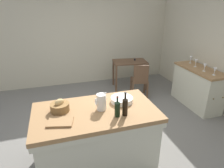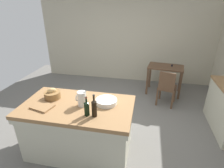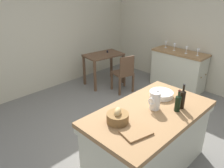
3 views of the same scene
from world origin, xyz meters
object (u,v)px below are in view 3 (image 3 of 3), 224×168
cutting_board (136,133)px  wine_bottle_amber (178,103)px  writing_desk (104,59)px  bread_basket (118,117)px  wash_bowl (161,94)px  wine_glass_middle (175,46)px  pitcher (155,100)px  wine_bottle_dark (182,98)px  wooden_chair (124,72)px  wine_glass_far_left (198,51)px  side_cabinet (178,70)px  island_table (148,137)px  wine_glass_right (166,43)px  wine_glass_left (187,49)px

cutting_board → wine_bottle_amber: bearing=-5.0°
writing_desk → bread_basket: bread_basket is taller
wash_bowl → wine_glass_middle: 2.42m
wine_bottle_amber → wine_glass_middle: 2.76m
pitcher → bread_basket: 0.56m
wine_bottle_amber → pitcher: bearing=124.1°
wine_bottle_dark → wine_bottle_amber: 0.11m
pitcher → bread_basket: size_ratio=1.07×
wooden_chair → wine_glass_far_left: 1.67m
bread_basket → wine_bottle_dark: 0.89m
pitcher → side_cabinet: bearing=22.8°
pitcher → wooden_chair: bearing=51.8°
cutting_board → wine_bottle_amber: wine_bottle_amber is taller
cutting_board → wine_bottle_dark: size_ratio=0.93×
island_table → side_cabinet: (2.60, 1.06, -0.02)m
island_table → wine_glass_far_left: bearing=13.9°
side_cabinet → bread_basket: size_ratio=4.97×
wooden_chair → wine_glass_far_left: bearing=-47.5°
wine_bottle_dark → wine_glass_far_left: (2.22, 0.87, -0.01)m
wash_bowl → bread_basket: (-0.89, -0.01, 0.03)m
side_cabinet → cutting_board: cutting_board is taller
wash_bowl → cutting_board: 0.95m
wooden_chair → island_table: bearing=-129.8°
pitcher → wine_glass_far_left: pitcher is taller
cutting_board → wine_glass_right: size_ratio=1.87×
pitcher → wine_glass_right: bearing=30.1°
side_cabinet → wine_glass_far_left: (-0.03, -0.42, 0.55)m
island_table → wine_bottle_dark: wine_bottle_dark is taller
wooden_chair → wine_glass_far_left: size_ratio=5.69×
island_table → wine_glass_far_left: size_ratio=10.87×
wine_bottle_amber → island_table: bearing=136.1°
wine_bottle_dark → wine_bottle_amber: bearing=-179.3°
pitcher → wash_bowl: (0.34, 0.13, -0.08)m
island_table → bread_basket: bearing=165.6°
pitcher → wine_bottle_dark: size_ratio=0.83×
side_cabinet → wine_bottle_dark: 2.66m
writing_desk → wash_bowl: size_ratio=2.96×
island_table → pitcher: pitcher is taller
wash_bowl → wine_glass_far_left: (2.15, 0.51, 0.09)m
pitcher → wine_glass_right: 2.97m
cutting_board → wine_glass_far_left: size_ratio=1.96×
wooden_chair → wine_glass_right: (1.15, -0.32, 0.53)m
wine_glass_middle → side_cabinet: bearing=-83.2°
wine_bottle_dark → cutting_board: bearing=175.8°
island_table → wine_glass_far_left: 2.70m
wooden_chair → wine_glass_middle: size_ratio=5.28×
wooden_chair → wine_bottle_amber: 2.45m
island_table → wine_bottle_amber: wine_bottle_amber is taller
cutting_board → wine_bottle_amber: (0.72, -0.06, 0.10)m
wine_glass_left → wine_glass_middle: 0.32m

